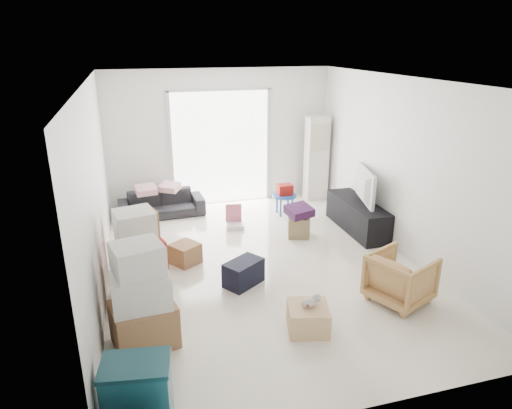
{
  "coord_description": "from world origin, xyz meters",
  "views": [
    {
      "loc": [
        -1.77,
        -5.91,
        3.19
      ],
      "look_at": [
        -0.05,
        0.2,
        0.9
      ],
      "focal_mm": 32.0,
      "sensor_mm": 36.0,
      "label": 1
    }
  ],
  "objects_px": {
    "ottoman": "(299,226)",
    "wood_crate": "(308,318)",
    "ac_tower": "(316,158)",
    "armchair": "(401,276)",
    "tv_console": "(357,216)",
    "kids_table": "(285,193)",
    "storage_bins": "(138,395)",
    "sofa": "(161,200)",
    "television": "(359,198)"
  },
  "relations": [
    {
      "from": "ottoman",
      "to": "wood_crate",
      "type": "height_order",
      "value": "ottoman"
    },
    {
      "from": "ac_tower",
      "to": "wood_crate",
      "type": "bearing_deg",
      "value": -113.64
    },
    {
      "from": "armchair",
      "to": "wood_crate",
      "type": "relative_size",
      "value": 1.55
    },
    {
      "from": "tv_console",
      "to": "kids_table",
      "type": "xyz_separation_m",
      "value": [
        -0.99,
        1.09,
        0.16
      ]
    },
    {
      "from": "armchair",
      "to": "storage_bins",
      "type": "bearing_deg",
      "value": 86.03
    },
    {
      "from": "tv_console",
      "to": "armchair",
      "type": "height_order",
      "value": "armchair"
    },
    {
      "from": "ac_tower",
      "to": "wood_crate",
      "type": "xyz_separation_m",
      "value": [
        -1.91,
        -4.37,
        -0.72
      ]
    },
    {
      "from": "sofa",
      "to": "television",
      "type": "bearing_deg",
      "value": -29.37
    },
    {
      "from": "armchair",
      "to": "sofa",
      "type": "bearing_deg",
      "value": 10.63
    },
    {
      "from": "ac_tower",
      "to": "ottoman",
      "type": "bearing_deg",
      "value": -120.41
    },
    {
      "from": "ottoman",
      "to": "tv_console",
      "type": "bearing_deg",
      "value": -0.91
    },
    {
      "from": "ottoman",
      "to": "wood_crate",
      "type": "xyz_separation_m",
      "value": [
        -0.86,
        -2.58,
        -0.03
      ]
    },
    {
      "from": "sofa",
      "to": "wood_crate",
      "type": "distance_m",
      "value": 4.42
    },
    {
      "from": "sofa",
      "to": "kids_table",
      "type": "xyz_separation_m",
      "value": [
        2.3,
        -0.57,
        0.11
      ]
    },
    {
      "from": "storage_bins",
      "to": "sofa",
      "type": "bearing_deg",
      "value": 83.19
    },
    {
      "from": "sofa",
      "to": "armchair",
      "type": "relative_size",
      "value": 2.23
    },
    {
      "from": "ac_tower",
      "to": "kids_table",
      "type": "relative_size",
      "value": 2.91
    },
    {
      "from": "armchair",
      "to": "kids_table",
      "type": "height_order",
      "value": "armchair"
    },
    {
      "from": "tv_console",
      "to": "television",
      "type": "bearing_deg",
      "value": 0.0
    },
    {
      "from": "tv_console",
      "to": "armchair",
      "type": "distance_m",
      "value": 2.36
    },
    {
      "from": "sofa",
      "to": "ottoman",
      "type": "bearing_deg",
      "value": -39.48
    },
    {
      "from": "armchair",
      "to": "storage_bins",
      "type": "distance_m",
      "value": 3.52
    },
    {
      "from": "ac_tower",
      "to": "television",
      "type": "bearing_deg",
      "value": -88.41
    },
    {
      "from": "tv_console",
      "to": "armchair",
      "type": "xyz_separation_m",
      "value": [
        -0.59,
        -2.29,
        0.09
      ]
    },
    {
      "from": "armchair",
      "to": "kids_table",
      "type": "relative_size",
      "value": 1.19
    },
    {
      "from": "sofa",
      "to": "wood_crate",
      "type": "height_order",
      "value": "sofa"
    },
    {
      "from": "television",
      "to": "ottoman",
      "type": "relative_size",
      "value": 2.84
    },
    {
      "from": "sofa",
      "to": "kids_table",
      "type": "distance_m",
      "value": 2.37
    },
    {
      "from": "ac_tower",
      "to": "wood_crate",
      "type": "height_order",
      "value": "ac_tower"
    },
    {
      "from": "television",
      "to": "kids_table",
      "type": "distance_m",
      "value": 1.48
    },
    {
      "from": "ac_tower",
      "to": "tv_console",
      "type": "xyz_separation_m",
      "value": [
        0.05,
        -1.81,
        -0.61
      ]
    },
    {
      "from": "tv_console",
      "to": "ottoman",
      "type": "distance_m",
      "value": 1.1
    },
    {
      "from": "television",
      "to": "ac_tower",
      "type": "bearing_deg",
      "value": 15.39
    },
    {
      "from": "ac_tower",
      "to": "storage_bins",
      "type": "bearing_deg",
      "value": -126.07
    },
    {
      "from": "wood_crate",
      "to": "ac_tower",
      "type": "bearing_deg",
      "value": 66.36
    },
    {
      "from": "kids_table",
      "to": "ottoman",
      "type": "bearing_deg",
      "value": -96.03
    },
    {
      "from": "television",
      "to": "tv_console",
      "type": "bearing_deg",
      "value": 0.0
    },
    {
      "from": "ac_tower",
      "to": "ottoman",
      "type": "xyz_separation_m",
      "value": [
        -1.05,
        -1.79,
        -0.69
      ]
    },
    {
      "from": "television",
      "to": "armchair",
      "type": "relative_size",
      "value": 1.43
    },
    {
      "from": "television",
      "to": "armchair",
      "type": "bearing_deg",
      "value": 179.39
    },
    {
      "from": "sofa",
      "to": "armchair",
      "type": "height_order",
      "value": "armchair"
    },
    {
      "from": "kids_table",
      "to": "tv_console",
      "type": "bearing_deg",
      "value": -47.78
    },
    {
      "from": "tv_console",
      "to": "kids_table",
      "type": "height_order",
      "value": "kids_table"
    },
    {
      "from": "ottoman",
      "to": "sofa",
      "type": "bearing_deg",
      "value": 143.14
    },
    {
      "from": "tv_console",
      "to": "ac_tower",
      "type": "bearing_deg",
      "value": 91.59
    },
    {
      "from": "tv_console",
      "to": "ottoman",
      "type": "height_order",
      "value": "tv_console"
    },
    {
      "from": "tv_console",
      "to": "kids_table",
      "type": "bearing_deg",
      "value": 132.22
    },
    {
      "from": "television",
      "to": "storage_bins",
      "type": "xyz_separation_m",
      "value": [
        -3.9,
        -3.48,
        -0.26
      ]
    },
    {
      "from": "armchair",
      "to": "tv_console",
      "type": "bearing_deg",
      "value": -38.16
    },
    {
      "from": "armchair",
      "to": "ac_tower",
      "type": "bearing_deg",
      "value": -31.23
    }
  ]
}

